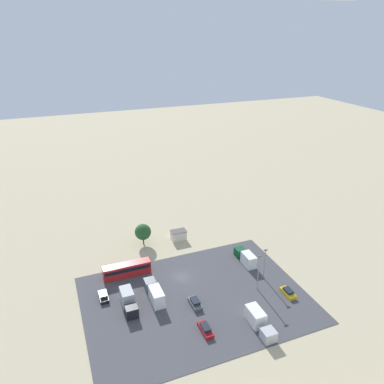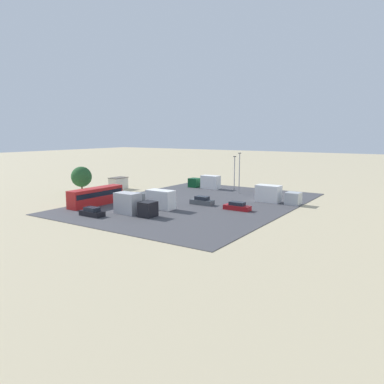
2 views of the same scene
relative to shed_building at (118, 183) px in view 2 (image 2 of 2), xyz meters
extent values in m
plane|color=tan|center=(5.10, 16.71, -1.39)|extent=(400.00, 400.00, 0.00)
cube|color=#424247|center=(5.10, 25.34, -1.35)|extent=(48.00, 35.00, 0.08)
cube|color=silver|center=(0.00, 0.00, -0.07)|extent=(4.04, 2.54, 2.63)
cube|color=#59514C|center=(0.00, 0.00, 1.31)|extent=(4.28, 2.78, 0.12)
cube|color=red|center=(17.15, 11.19, 0.28)|extent=(11.31, 2.44, 3.18)
cube|color=black|center=(17.15, 11.19, 0.86)|extent=(10.85, 2.48, 0.89)
cube|color=maroon|center=(6.98, 34.83, -0.90)|extent=(1.71, 4.68, 0.82)
cube|color=#1E232D|center=(6.98, 34.83, -0.19)|extent=(1.43, 2.62, 0.60)
cube|color=black|center=(23.87, 17.62, -0.90)|extent=(1.84, 4.19, 0.82)
cube|color=#1E232D|center=(23.87, 17.62, -0.19)|extent=(1.55, 2.35, 0.60)
cube|color=gold|center=(-14.53, 31.49, -0.90)|extent=(1.73, 4.15, 0.81)
cube|color=#1E232D|center=(-14.53, 31.49, -0.20)|extent=(1.45, 2.32, 0.59)
cube|color=#4C5156|center=(6.04, 27.15, -0.86)|extent=(1.82, 4.40, 0.89)
cube|color=#1E232D|center=(6.04, 27.15, -0.10)|extent=(1.53, 2.46, 0.65)
cube|color=black|center=(19.35, 25.39, -0.10)|extent=(2.52, 2.27, 2.41)
cube|color=#B2B2B7|center=(19.35, 21.10, 0.41)|extent=(2.52, 4.04, 3.44)
cube|color=#ADB2B7|center=(-3.27, 41.18, -0.18)|extent=(2.59, 2.58, 2.25)
cube|color=white|center=(-3.27, 36.31, 0.30)|extent=(2.59, 4.59, 3.22)
cube|color=#0C4723|center=(-11.95, 13.77, -0.21)|extent=(2.36, 2.41, 2.18)
cube|color=white|center=(-11.95, 18.32, 0.26)|extent=(2.36, 4.28, 3.12)
cube|color=#4C5156|center=(13.39, 18.09, -0.15)|extent=(2.43, 2.74, 2.31)
cube|color=white|center=(13.39, 23.27, 0.34)|extent=(2.43, 4.87, 3.29)
cylinder|color=brown|center=(9.81, -1.27, -0.32)|extent=(0.36, 0.36, 2.13)
sphere|color=#235128|center=(9.81, -1.27, 2.40)|extent=(4.41, 4.41, 4.41)
cylinder|color=gray|center=(-12.69, 24.20, 2.49)|extent=(0.20, 0.20, 7.59)
cube|color=#4C4C51|center=(-12.69, 24.20, 6.46)|extent=(0.90, 0.28, 0.20)
cylinder|color=gray|center=(-9.19, 27.17, 2.99)|extent=(0.20, 0.20, 8.59)
cube|color=#4C4C51|center=(-9.19, 27.17, 7.47)|extent=(0.90, 0.28, 0.20)
camera|label=1|loc=(30.12, 85.95, 53.22)|focal=35.00mm
camera|label=2|loc=(63.68, 63.01, 11.78)|focal=35.00mm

